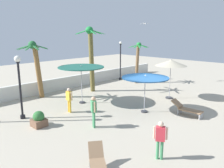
# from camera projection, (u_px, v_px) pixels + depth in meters

# --- Properties ---
(ground_plane) EXTENTS (56.00, 56.00, 0.00)m
(ground_plane) POSITION_uv_depth(u_px,v_px,m) (150.00, 114.00, 13.96)
(ground_plane) COLOR #B2A893
(boundary_wall) EXTENTS (25.20, 0.30, 1.06)m
(boundary_wall) POSITION_uv_depth(u_px,v_px,m) (63.00, 83.00, 20.01)
(boundary_wall) COLOR silver
(boundary_wall) RESTS_ON ground_plane
(patio_umbrella_0) EXTENTS (2.33, 2.33, 2.98)m
(patio_umbrella_0) POSITION_uv_depth(u_px,v_px,m) (171.00, 63.00, 16.75)
(patio_umbrella_0) COLOR #333338
(patio_umbrella_0) RESTS_ON ground_plane
(patio_umbrella_1) EXTENTS (2.87, 2.87, 2.38)m
(patio_umbrella_1) POSITION_uv_depth(u_px,v_px,m) (145.00, 79.00, 13.87)
(patio_umbrella_1) COLOR #333338
(patio_umbrella_1) RESTS_ON ground_plane
(patio_umbrella_3) EXTENTS (3.16, 3.16, 2.71)m
(patio_umbrella_3) POSITION_uv_depth(u_px,v_px,m) (81.00, 68.00, 15.65)
(patio_umbrella_3) COLOR #333338
(patio_umbrella_3) RESTS_ON ground_plane
(palm_tree_0) EXTENTS (2.07, 2.07, 3.98)m
(palm_tree_0) POSITION_uv_depth(u_px,v_px,m) (138.00, 57.00, 22.16)
(palm_tree_0) COLOR brown
(palm_tree_0) RESTS_ON ground_plane
(palm_tree_1) EXTENTS (2.36, 2.37, 4.32)m
(palm_tree_1) POSITION_uv_depth(u_px,v_px,m) (36.00, 62.00, 16.83)
(palm_tree_1) COLOR brown
(palm_tree_1) RESTS_ON ground_plane
(palm_tree_2) EXTENTS (2.67, 2.53, 5.38)m
(palm_tree_2) POSITION_uv_depth(u_px,v_px,m) (91.00, 52.00, 18.67)
(palm_tree_2) COLOR brown
(palm_tree_2) RESTS_ON ground_plane
(lamp_post_0) EXTENTS (0.37, 0.37, 3.66)m
(lamp_post_0) POSITION_uv_depth(u_px,v_px,m) (19.00, 80.00, 12.79)
(lamp_post_0) COLOR black
(lamp_post_0) RESTS_ON ground_plane
(lamp_post_2) EXTENTS (0.28, 0.28, 4.00)m
(lamp_post_2) POSITION_uv_depth(u_px,v_px,m) (120.00, 60.00, 23.71)
(lamp_post_2) COLOR black
(lamp_post_2) RESTS_ON ground_plane
(lounge_chair_0) EXTENTS (0.62, 1.89, 0.83)m
(lounge_chair_0) POSITION_uv_depth(u_px,v_px,m) (187.00, 109.00, 13.73)
(lounge_chair_0) COLOR #B7B7BC
(lounge_chair_0) RESTS_ON ground_plane
(lounge_chair_1) EXTENTS (1.55, 1.85, 0.84)m
(lounge_chair_1) POSITION_uv_depth(u_px,v_px,m) (98.00, 164.00, 7.98)
(lounge_chair_1) COLOR #B7B7BC
(lounge_chair_1) RESTS_ON ground_plane
(guest_0) EXTENTS (0.24, 0.56, 1.57)m
(guest_0) POSITION_uv_depth(u_px,v_px,m) (69.00, 98.00, 14.09)
(guest_0) COLOR gold
(guest_0) RESTS_ON ground_plane
(guest_1) EXTENTS (0.39, 0.49, 1.58)m
(guest_1) POSITION_uv_depth(u_px,v_px,m) (160.00, 137.00, 8.83)
(guest_1) COLOR #3F8C59
(guest_1) RESTS_ON ground_plane
(guest_3) EXTENTS (0.38, 0.51, 1.69)m
(guest_3) POSITION_uv_depth(u_px,v_px,m) (94.00, 109.00, 11.82)
(guest_3) COLOR #3F8C59
(guest_3) RESTS_ON ground_plane
(seagull_0) EXTENTS (0.92, 0.57, 0.15)m
(seagull_0) POSITION_uv_depth(u_px,v_px,m) (145.00, 23.00, 21.78)
(seagull_0) COLOR white
(planter) EXTENTS (0.70, 0.70, 0.85)m
(planter) POSITION_uv_depth(u_px,v_px,m) (39.00, 119.00, 12.10)
(planter) COLOR brown
(planter) RESTS_ON ground_plane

